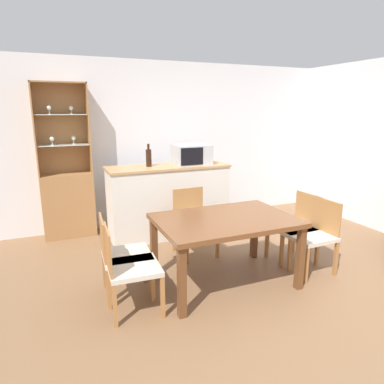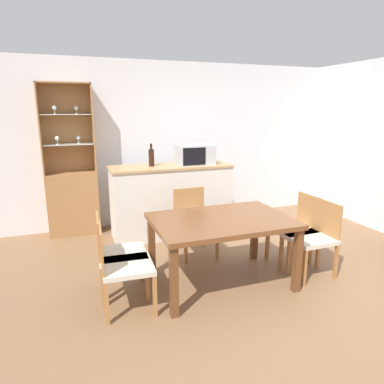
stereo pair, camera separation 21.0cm
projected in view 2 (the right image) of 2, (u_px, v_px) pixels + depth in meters
name	position (u px, v px, depth m)	size (l,w,h in m)	color
ground_plane	(267.00, 290.00, 3.55)	(18.00, 18.00, 0.00)	brown
wall_back	(185.00, 143.00, 5.65)	(6.80, 0.06, 2.55)	silver
kitchen_counter	(171.00, 200.00, 5.03)	(1.74, 0.60, 1.04)	silver
display_cabinet	(72.00, 192.00, 5.03)	(0.72, 0.33, 2.18)	#A37042
dining_table	(222.00, 226.00, 3.55)	(1.42, 0.97, 0.73)	brown
dining_chair_side_right_far	(296.00, 229.00, 4.09)	(0.48, 0.48, 0.83)	beige
dining_chair_head_far	(194.00, 221.00, 4.36)	(0.47, 0.47, 0.83)	beige
dining_chair_side_right_near	(313.00, 237.00, 3.82)	(0.46, 0.46, 0.83)	beige
dining_chair_side_left_far	(118.00, 253.00, 3.39)	(0.49, 0.49, 0.83)	beige
dining_chair_side_left_near	(123.00, 266.00, 3.12)	(0.48, 0.48, 0.83)	beige
microwave	(195.00, 155.00, 4.98)	(0.52, 0.39, 0.28)	#B7BABF
wine_bottle	(151.00, 157.00, 4.81)	(0.08, 0.08, 0.32)	black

